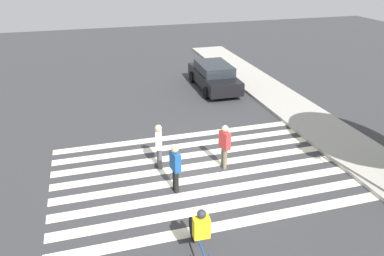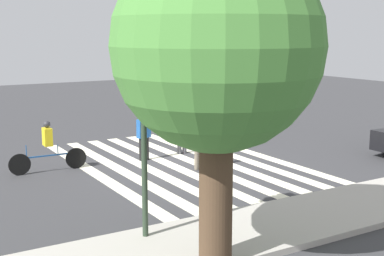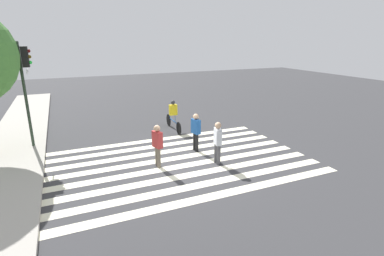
% 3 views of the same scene
% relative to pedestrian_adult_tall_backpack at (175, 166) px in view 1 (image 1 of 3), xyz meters
% --- Properties ---
extents(ground_plane, '(60.00, 60.00, 0.00)m').
position_rel_pedestrian_adult_tall_backpack_xyz_m(ground_plane, '(-0.88, 1.03, -0.94)').
color(ground_plane, '#38383A').
extents(sidewalk_curb, '(36.00, 2.50, 0.14)m').
position_rel_pedestrian_adult_tall_backpack_xyz_m(sidewalk_curb, '(-0.88, 7.28, -0.87)').
color(sidewalk_curb, '#ADA89E').
rests_on(sidewalk_curb, ground_plane).
extents(crosswalk_stripes, '(6.29, 10.00, 0.01)m').
position_rel_pedestrian_adult_tall_backpack_xyz_m(crosswalk_stripes, '(-0.88, 1.03, -0.93)').
color(crosswalk_stripes, '#F2EDCC').
rests_on(crosswalk_stripes, ground_plane).
extents(pedestrian_adult_tall_backpack, '(0.49, 0.29, 1.66)m').
position_rel_pedestrian_adult_tall_backpack_xyz_m(pedestrian_adult_tall_backpack, '(0.00, 0.00, 0.00)').
color(pedestrian_adult_tall_backpack, black).
rests_on(pedestrian_adult_tall_backpack, ground_plane).
extents(pedestrian_adult_blue_shirt, '(0.50, 0.31, 1.68)m').
position_rel_pedestrian_adult_tall_backpack_xyz_m(pedestrian_adult_blue_shirt, '(-1.60, -0.20, 0.01)').
color(pedestrian_adult_blue_shirt, '#4C4C51').
rests_on(pedestrian_adult_blue_shirt, ground_plane).
extents(pedestrian_child_with_backpack, '(0.50, 0.32, 1.65)m').
position_rel_pedestrian_adult_tall_backpack_xyz_m(pedestrian_child_with_backpack, '(-0.97, 2.02, -0.00)').
color(pedestrian_child_with_backpack, '#6B6051').
rests_on(pedestrian_child_with_backpack, ground_plane).
extents(cyclist_far_lane, '(2.42, 0.41, 1.62)m').
position_rel_pedestrian_adult_tall_backpack_xyz_m(cyclist_far_lane, '(3.23, -0.15, -0.07)').
color(cyclist_far_lane, black).
rests_on(cyclist_far_lane, ground_plane).
extents(car_parked_far_curb, '(4.75, 2.04, 1.46)m').
position_rel_pedestrian_adult_tall_backpack_xyz_m(car_parked_far_curb, '(-9.33, 4.53, -0.19)').
color(car_parked_far_curb, black).
rests_on(car_parked_far_curb, ground_plane).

